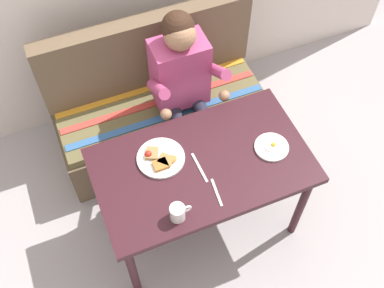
% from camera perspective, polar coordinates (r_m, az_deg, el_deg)
% --- Properties ---
extents(ground_plane, '(8.00, 8.00, 0.00)m').
position_cam_1_polar(ground_plane, '(3.25, 1.01, -9.26)').
color(ground_plane, '#A2999B').
extents(table, '(1.20, 0.70, 0.73)m').
position_cam_1_polar(table, '(2.68, 1.22, -3.33)').
color(table, '#34151C').
rests_on(table, ground).
extents(couch, '(1.44, 0.56, 1.00)m').
position_cam_1_polar(couch, '(3.35, -3.99, 4.24)').
color(couch, brown).
rests_on(couch, ground).
extents(person, '(0.45, 0.61, 1.21)m').
position_cam_1_polar(person, '(2.96, -0.98, 7.50)').
color(person, '#AF3F6F').
rests_on(person, ground).
extents(plate_breakfast, '(0.27, 0.27, 0.05)m').
position_cam_1_polar(plate_breakfast, '(2.62, -3.83, -1.72)').
color(plate_breakfast, white).
rests_on(plate_breakfast, table).
extents(plate_eggs, '(0.19, 0.19, 0.04)m').
position_cam_1_polar(plate_eggs, '(2.69, 9.59, -0.35)').
color(plate_eggs, white).
rests_on(plate_eggs, table).
extents(coffee_mug, '(0.12, 0.08, 0.10)m').
position_cam_1_polar(coffee_mug, '(2.40, -1.71, -8.25)').
color(coffee_mug, white).
rests_on(coffee_mug, table).
extents(fork, '(0.03, 0.17, 0.00)m').
position_cam_1_polar(fork, '(2.52, 3.08, -5.83)').
color(fork, silver).
rests_on(fork, table).
extents(knife, '(0.02, 0.20, 0.00)m').
position_cam_1_polar(knife, '(2.59, 0.92, -2.86)').
color(knife, silver).
rests_on(knife, table).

